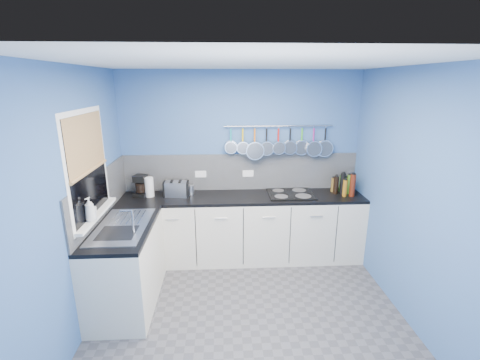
{
  "coord_description": "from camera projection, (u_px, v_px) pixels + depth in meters",
  "views": [
    {
      "loc": [
        -0.25,
        -2.99,
        2.35
      ],
      "look_at": [
        -0.05,
        0.75,
        1.25
      ],
      "focal_mm": 25.21,
      "sensor_mm": 36.0,
      "label": 1
    }
  ],
  "objects": [
    {
      "name": "wall_front",
      "position": [
        273.0,
        302.0,
        1.74
      ],
      "size": [
        3.2,
        0.02,
        2.5
      ],
      "primitive_type": "cube",
      "color": "#385D98",
      "rests_on": "ground"
    },
    {
      "name": "window_sill",
      "position": [
        97.0,
        215.0,
        3.45
      ],
      "size": [
        0.1,
        0.98,
        0.03
      ],
      "primitive_type": "cube",
      "color": "white",
      "rests_on": "wall_left"
    },
    {
      "name": "paper_towel",
      "position": [
        149.0,
        187.0,
        4.38
      ],
      "size": [
        0.14,
        0.14,
        0.26
      ],
      "primitive_type": "cylinder",
      "rotation": [
        0.0,
        0.0,
        0.32
      ],
      "color": "white",
      "rests_on": "worktop_back"
    },
    {
      "name": "pan_6",
      "position": [
        302.0,
        141.0,
        4.51
      ],
      "size": [
        0.2,
        0.05,
        0.39
      ],
      "primitive_type": null,
      "color": "silver",
      "rests_on": "pot_rail"
    },
    {
      "name": "pan_4",
      "position": [
        278.0,
        140.0,
        4.49
      ],
      "size": [
        0.18,
        0.11,
        0.37
      ],
      "primitive_type": null,
      "color": "silver",
      "rests_on": "pot_rail"
    },
    {
      "name": "backsplash_back",
      "position": [
        241.0,
        172.0,
        4.64
      ],
      "size": [
        3.2,
        0.02,
        0.5
      ],
      "primitive_type": "cube",
      "color": "gray",
      "rests_on": "wall_back"
    },
    {
      "name": "pan_5",
      "position": [
        290.0,
        140.0,
        4.5
      ],
      "size": [
        0.19,
        0.06,
        0.38
      ],
      "primitive_type": null,
      "color": "silver",
      "rests_on": "pot_rail"
    },
    {
      "name": "worktop_back",
      "position": [
        242.0,
        197.0,
        4.44
      ],
      "size": [
        3.2,
        0.6,
        0.04
      ],
      "primitive_type": "cube",
      "color": "black",
      "rests_on": "cabinet_run_back"
    },
    {
      "name": "condiment_1",
      "position": [
        342.0,
        184.0,
        4.58
      ],
      "size": [
        0.07,
        0.07,
        0.23
      ],
      "primitive_type": "cylinder",
      "color": "#265919",
      "rests_on": "worktop_back"
    },
    {
      "name": "wall_right",
      "position": [
        415.0,
        199.0,
        3.27
      ],
      "size": [
        0.02,
        3.0,
        2.5
      ],
      "primitive_type": "cube",
      "color": "#385D98",
      "rests_on": "ground"
    },
    {
      "name": "pan_1",
      "position": [
        243.0,
        140.0,
        4.47
      ],
      "size": [
        0.17,
        0.1,
        0.36
      ],
      "primitive_type": null,
      "color": "silver",
      "rests_on": "pot_rail"
    },
    {
      "name": "wall_left",
      "position": [
        76.0,
        205.0,
        3.1
      ],
      "size": [
        0.02,
        3.0,
        2.5
      ],
      "primitive_type": "cube",
      "color": "#385D98",
      "rests_on": "ground"
    },
    {
      "name": "condiment_0",
      "position": [
        347.0,
        185.0,
        4.58
      ],
      "size": [
        0.07,
        0.07,
        0.2
      ],
      "primitive_type": "cylinder",
      "color": "olive",
      "rests_on": "worktop_back"
    },
    {
      "name": "worktop_left",
      "position": [
        123.0,
        228.0,
        3.51
      ],
      "size": [
        0.6,
        1.2,
        0.04
      ],
      "primitive_type": "cube",
      "color": "black",
      "rests_on": "cabinet_run_left"
    },
    {
      "name": "toaster",
      "position": [
        176.0,
        189.0,
        4.41
      ],
      "size": [
        0.32,
        0.21,
        0.19
      ],
      "primitive_type": "cube",
      "rotation": [
        0.0,
        0.0,
        -0.13
      ],
      "color": "silver",
      "rests_on": "worktop_back"
    },
    {
      "name": "floor",
      "position": [
        249.0,
        315.0,
        3.54
      ],
      "size": [
        3.2,
        3.0,
        0.02
      ],
      "primitive_type": "cube",
      "color": "#47474C",
      "rests_on": "ground"
    },
    {
      "name": "ceiling",
      "position": [
        251.0,
        61.0,
        2.83
      ],
      "size": [
        3.2,
        3.0,
        0.02
      ],
      "primitive_type": "cube",
      "color": "white",
      "rests_on": "ground"
    },
    {
      "name": "wall_back",
      "position": [
        241.0,
        164.0,
        4.63
      ],
      "size": [
        3.2,
        0.02,
        2.5
      ],
      "primitive_type": "cube",
      "color": "#385D98",
      "rests_on": "ground"
    },
    {
      "name": "pan_8",
      "position": [
        325.0,
        142.0,
        4.53
      ],
      "size": [
        0.23,
        0.06,
        0.42
      ],
      "primitive_type": null,
      "color": "silver",
      "rests_on": "pot_rail"
    },
    {
      "name": "condiment_6",
      "position": [
        353.0,
        185.0,
        4.38
      ],
      "size": [
        0.07,
        0.07,
        0.3
      ],
      "primitive_type": "cylinder",
      "color": "#4C190C",
      "rests_on": "worktop_back"
    },
    {
      "name": "condiment_4",
      "position": [
        343.0,
        184.0,
        4.49
      ],
      "size": [
        0.07,
        0.07,
        0.28
      ],
      "primitive_type": "cylinder",
      "color": "black",
      "rests_on": "worktop_back"
    },
    {
      "name": "pan_7",
      "position": [
        313.0,
        141.0,
        4.52
      ],
      "size": [
        0.21,
        0.1,
        0.4
      ],
      "primitive_type": null,
      "color": "silver",
      "rests_on": "pot_rail"
    },
    {
      "name": "canister",
      "position": [
        191.0,
        190.0,
        4.48
      ],
      "size": [
        0.09,
        0.09,
        0.12
      ],
      "primitive_type": "cylinder",
      "rotation": [
        0.0,
        0.0,
        0.04
      ],
      "color": "silver",
      "rests_on": "worktop_back"
    },
    {
      "name": "soap_bottle_b",
      "position": [
        92.0,
        211.0,
        3.29
      ],
      "size": [
        0.1,
        0.1,
        0.17
      ],
      "primitive_type": "imported",
      "rotation": [
        0.0,
        0.0,
        0.3
      ],
      "color": "white",
      "rests_on": "window_sill"
    },
    {
      "name": "mixer_tap",
      "position": [
        133.0,
        221.0,
        3.3
      ],
      "size": [
        0.12,
        0.08,
        0.26
      ],
      "primitive_type": null,
      "color": "silver",
      "rests_on": "worktop_left"
    },
    {
      "name": "window_frame",
      "position": [
        88.0,
        166.0,
        3.31
      ],
      "size": [
        0.01,
        1.0,
        1.1
      ],
      "primitive_type": "cube",
      "color": "white",
      "rests_on": "wall_left"
    },
    {
      "name": "soap_bottle_a",
      "position": [
        90.0,
        209.0,
        3.23
      ],
      "size": [
        0.12,
        0.12,
        0.24
      ],
      "primitive_type": "imported",
      "rotation": [
        0.0,
        0.0,
        -0.36
      ],
      "color": "white",
      "rests_on": "window_sill"
    },
    {
      "name": "condiment_7",
      "position": [
        345.0,
        188.0,
        4.39
      ],
      "size": [
        0.06,
        0.06,
        0.22
      ],
      "primitive_type": "cylinder",
      "color": "#8C5914",
      "rests_on": "worktop_back"
    },
    {
      "name": "condiment_5",
      "position": [
        336.0,
        185.0,
        4.48
      ],
      "size": [
        0.06,
        0.06,
        0.24
      ],
      "primitive_type": "cylinder",
      "color": "black",
      "rests_on": "worktop_back"
    },
    {
      "name": "pan_2",
      "position": [
        255.0,
        143.0,
        4.49
      ],
      "size": [
        0.25,
        0.12,
        0.44
      ],
      "primitive_type": null,
      "color": "silver",
      "rests_on": "pot_rail"
    },
    {
      "name": "coffee_maker",
      "position": [
        140.0,
        186.0,
        4.38
      ],
      "size": [
        0.19,
        0.21,
        0.28
      ],
      "primitive_type": null,
      "rotation": [
        0.0,
        0.0,
        -0.2
      ],
      "color": "black",
      "rests_on": "worktop_back"
    },
    {
      "name": "socket_right",
      "position": [
        248.0,
        173.0,
        4.64
      ],
      "size": [
        0.15,
        0.01,
        0.09
      ],
      "primitive_type": "cube",
      "color": "white",
      "rests_on": "backsplash_back"
    },
    {
      "name": "pan_3",
      "position": [
        266.0,
        141.0,
        4.49
      ],
      "size": [
        0.19,
        0.1,
        0.38
      ],
      "primitive_type": null,
      "color": "silver",
      "rests_on": "pot_rail"
    },
    {
      "name": "socket_left",
      "position": [
        201.0,
        174.0,
        4.6
      ],
      "size": [
        0.15,
        0.01,
        0.09
      ],
      "primitive_type": "cube",
      "color": "white",
      "rests_on": "backsplash_back"
    },
    {
      "name": "sink_unit",
      "position": [
        123.0,
        226.0,
        3.5
      ],
      "size": [
        0.5,
        0.95,
        0.01
      ],
      "primitive_type": "cube",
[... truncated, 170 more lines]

